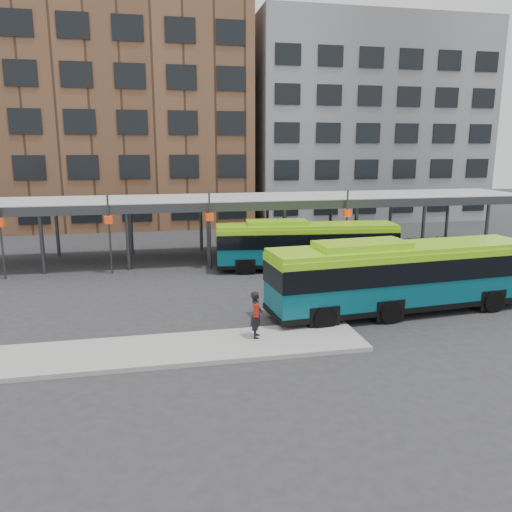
{
  "coord_description": "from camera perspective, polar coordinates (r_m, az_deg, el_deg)",
  "views": [
    {
      "loc": [
        -6.35,
        -20.79,
        7.53
      ],
      "look_at": [
        -1.08,
        4.79,
        1.8
      ],
      "focal_mm": 35.0,
      "sensor_mm": 36.0,
      "label": 1
    }
  ],
  "objects": [
    {
      "name": "ground",
      "position": [
        23.0,
        5.09,
        -6.79
      ],
      "size": [
        120.0,
        120.0,
        0.0
      ],
      "primitive_type": "plane",
      "color": "#28282B",
      "rests_on": "ground"
    },
    {
      "name": "bus_rear",
      "position": [
        31.35,
        5.67,
        1.44
      ],
      "size": [
        11.43,
        3.52,
        3.1
      ],
      "rotation": [
        0.0,
        0.0,
        -0.1
      ],
      "color": "#084B59",
      "rests_on": "ground"
    },
    {
      "name": "bike_rack",
      "position": [
        38.7,
        18.22,
        1.24
      ],
      "size": [
        5.23,
        1.54,
        1.01
      ],
      "color": "slate",
      "rests_on": "ground"
    },
    {
      "name": "pedestrian",
      "position": [
        19.61,
        0.03,
        -6.65
      ],
      "size": [
        0.6,
        0.77,
        1.88
      ],
      "rotation": [
        0.0,
        0.0,
        1.34
      ],
      "color": "black",
      "rests_on": "boarding_island"
    },
    {
      "name": "building_brick",
      "position": [
        53.03,
        -16.17,
        15.66
      ],
      "size": [
        26.0,
        14.0,
        22.0
      ],
      "primitive_type": "cube",
      "color": "brown",
      "rests_on": "ground"
    },
    {
      "name": "building_grey",
      "position": [
        57.38,
        11.68,
        14.6
      ],
      "size": [
        24.0,
        14.0,
        20.0
      ],
      "primitive_type": "cube",
      "color": "slate",
      "rests_on": "ground"
    },
    {
      "name": "canopy",
      "position": [
        34.43,
        -1.05,
        6.33
      ],
      "size": [
        40.0,
        6.53,
        4.8
      ],
      "color": "#999B9E",
      "rests_on": "ground"
    },
    {
      "name": "bus_front",
      "position": [
        23.84,
        16.13,
        -2.05
      ],
      "size": [
        12.66,
        3.69,
        3.44
      ],
      "rotation": [
        0.0,
        0.0,
        0.08
      ],
      "color": "#084B59",
      "rests_on": "ground"
    },
    {
      "name": "boarding_island",
      "position": [
        19.3,
        -8.35,
        -10.44
      ],
      "size": [
        14.0,
        3.0,
        0.18
      ],
      "primitive_type": "cube",
      "color": "gray",
      "rests_on": "ground"
    }
  ]
}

